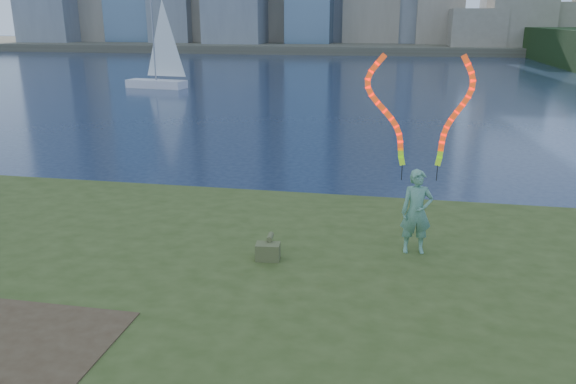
# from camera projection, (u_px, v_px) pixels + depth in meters

# --- Properties ---
(ground) EXTENTS (320.00, 320.00, 0.00)m
(ground) POSITION_uv_depth(u_px,v_px,m) (215.00, 310.00, 10.21)
(ground) COLOR #19253E
(ground) RESTS_ON ground
(grassy_knoll) EXTENTS (20.00, 18.00, 0.80)m
(grassy_knoll) POSITION_uv_depth(u_px,v_px,m) (163.00, 367.00, 7.95)
(grassy_knoll) COLOR #384719
(grassy_knoll) RESTS_ON ground
(far_shore) EXTENTS (320.00, 40.00, 1.20)m
(far_shore) POSITION_uv_depth(u_px,v_px,m) (383.00, 46.00, 99.14)
(far_shore) COLOR #4E4839
(far_shore) RESTS_ON ground
(woman_with_ribbons) EXTENTS (2.03, 0.50, 4.00)m
(woman_with_ribbons) POSITION_uv_depth(u_px,v_px,m) (419.00, 180.00, 10.36)
(woman_with_ribbons) COLOR #12663A
(woman_with_ribbons) RESTS_ON grassy_knoll
(canvas_bag) EXTENTS (0.47, 0.53, 0.42)m
(canvas_bag) POSITION_uv_depth(u_px,v_px,m) (268.00, 251.00, 10.36)
(canvas_bag) COLOR brown
(canvas_bag) RESTS_ON grassy_knoll
(sailboat) EXTENTS (4.98, 2.19, 7.47)m
(sailboat) POSITION_uv_depth(u_px,v_px,m) (158.00, 71.00, 42.73)
(sailboat) COLOR white
(sailboat) RESTS_ON ground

